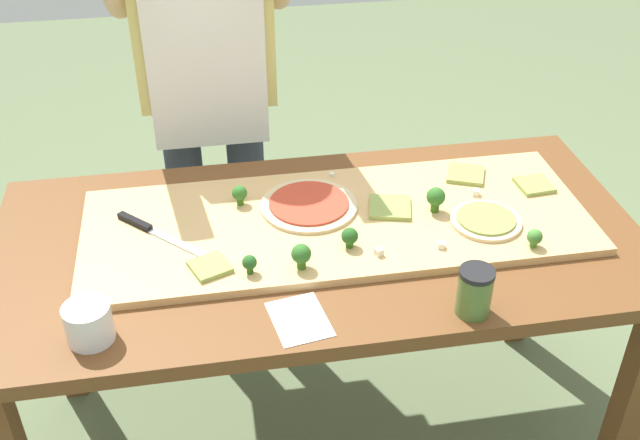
# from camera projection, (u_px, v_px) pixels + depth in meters

# --- Properties ---
(ground_plane) EXTENTS (8.00, 8.00, 0.00)m
(ground_plane) POSITION_uv_depth(u_px,v_px,m) (320.00, 438.00, 2.37)
(ground_plane) COLOR #60704C
(prep_table) EXTENTS (1.65, 0.81, 0.78)m
(prep_table) POSITION_uv_depth(u_px,v_px,m) (320.00, 268.00, 1.99)
(prep_table) COLOR brown
(prep_table) RESTS_ON ground
(cutting_board) EXTENTS (1.30, 0.49, 0.02)m
(cutting_board) POSITION_uv_depth(u_px,v_px,m) (337.00, 222.00, 1.96)
(cutting_board) COLOR tan
(cutting_board) RESTS_ON prep_table
(chefs_knife) EXTENTS (0.22, 0.22, 0.02)m
(chefs_knife) POSITION_uv_depth(u_px,v_px,m) (149.00, 229.00, 1.91)
(chefs_knife) COLOR #B7BABF
(chefs_knife) RESTS_ON cutting_board
(pizza_whole_tomato_red) EXTENTS (0.26, 0.26, 0.02)m
(pizza_whole_tomato_red) POSITION_uv_depth(u_px,v_px,m) (309.00, 205.00, 1.99)
(pizza_whole_tomato_red) COLOR beige
(pizza_whole_tomato_red) RESTS_ON cutting_board
(pizza_whole_pesto_green) EXTENTS (0.18, 0.18, 0.02)m
(pizza_whole_pesto_green) POSITION_uv_depth(u_px,v_px,m) (486.00, 220.00, 1.94)
(pizza_whole_pesto_green) COLOR beige
(pizza_whole_pesto_green) RESTS_ON cutting_board
(pizza_slice_near_left) EXTENTS (0.10, 0.10, 0.01)m
(pizza_slice_near_left) POSITION_uv_depth(u_px,v_px,m) (534.00, 185.00, 2.08)
(pizza_slice_near_left) COLOR #899E4C
(pizza_slice_near_left) RESTS_ON cutting_board
(pizza_slice_far_right) EXTENTS (0.13, 0.13, 0.01)m
(pizza_slice_far_right) POSITION_uv_depth(u_px,v_px,m) (390.00, 207.00, 1.99)
(pizza_slice_far_right) COLOR #899E4C
(pizza_slice_far_right) RESTS_ON cutting_board
(pizza_slice_center) EXTENTS (0.13, 0.13, 0.01)m
(pizza_slice_center) POSITION_uv_depth(u_px,v_px,m) (466.00, 174.00, 2.12)
(pizza_slice_center) COLOR #899E4C
(pizza_slice_center) RESTS_ON cutting_board
(pizza_slice_near_right) EXTENTS (0.11, 0.11, 0.01)m
(pizza_slice_near_right) POSITION_uv_depth(u_px,v_px,m) (210.00, 267.00, 1.78)
(pizza_slice_near_right) COLOR #899E4C
(pizza_slice_near_right) RESTS_ON cutting_board
(broccoli_floret_front_left) EXTENTS (0.03, 0.03, 0.05)m
(broccoli_floret_front_left) POSITION_uv_depth(u_px,v_px,m) (250.00, 263.00, 1.75)
(broccoli_floret_front_left) COLOR #2C5915
(broccoli_floret_front_left) RESTS_ON cutting_board
(broccoli_floret_center_left) EXTENTS (0.04, 0.04, 0.05)m
(broccoli_floret_center_left) POSITION_uv_depth(u_px,v_px,m) (350.00, 237.00, 1.84)
(broccoli_floret_center_left) COLOR #2C5915
(broccoli_floret_center_left) RESTS_ON cutting_board
(broccoli_floret_front_right) EXTENTS (0.05, 0.05, 0.07)m
(broccoli_floret_front_right) POSITION_uv_depth(u_px,v_px,m) (436.00, 198.00, 1.96)
(broccoli_floret_front_right) COLOR #366618
(broccoli_floret_front_right) RESTS_ON cutting_board
(broccoli_floret_back_mid) EXTENTS (0.04, 0.04, 0.05)m
(broccoli_floret_back_mid) POSITION_uv_depth(u_px,v_px,m) (535.00, 237.00, 1.84)
(broccoli_floret_back_mid) COLOR #487A23
(broccoli_floret_back_mid) RESTS_ON cutting_board
(broccoli_floret_back_left) EXTENTS (0.04, 0.04, 0.06)m
(broccoli_floret_back_left) POSITION_uv_depth(u_px,v_px,m) (240.00, 194.00, 1.99)
(broccoli_floret_back_left) COLOR #366618
(broccoli_floret_back_left) RESTS_ON cutting_board
(broccoli_floret_center_right) EXTENTS (0.05, 0.05, 0.06)m
(broccoli_floret_center_right) POSITION_uv_depth(u_px,v_px,m) (301.00, 255.00, 1.76)
(broccoli_floret_center_right) COLOR #366618
(broccoli_floret_center_right) RESTS_ON cutting_board
(cheese_crumble_a) EXTENTS (0.02, 0.02, 0.02)m
(cheese_crumble_a) POSITION_uv_depth(u_px,v_px,m) (379.00, 252.00, 1.82)
(cheese_crumble_a) COLOR silver
(cheese_crumble_a) RESTS_ON cutting_board
(cheese_crumble_b) EXTENTS (0.02, 0.02, 0.01)m
(cheese_crumble_b) POSITION_uv_depth(u_px,v_px,m) (332.00, 175.00, 2.12)
(cheese_crumble_b) COLOR silver
(cheese_crumble_b) RESTS_ON cutting_board
(cheese_crumble_c) EXTENTS (0.02, 0.02, 0.02)m
(cheese_crumble_c) POSITION_uv_depth(u_px,v_px,m) (441.00, 245.00, 1.85)
(cheese_crumble_c) COLOR white
(cheese_crumble_c) RESTS_ON cutting_board
(cheese_crumble_d) EXTENTS (0.02, 0.02, 0.02)m
(cheese_crumble_d) POSITION_uv_depth(u_px,v_px,m) (476.00, 192.00, 2.04)
(cheese_crumble_d) COLOR white
(cheese_crumble_d) RESTS_ON cutting_board
(flour_cup) EXTENTS (0.10, 0.10, 0.09)m
(flour_cup) POSITION_uv_depth(u_px,v_px,m) (89.00, 325.00, 1.60)
(flour_cup) COLOR white
(flour_cup) RESTS_ON prep_table
(sauce_jar) EXTENTS (0.08, 0.08, 0.12)m
(sauce_jar) POSITION_uv_depth(u_px,v_px,m) (475.00, 292.00, 1.66)
(sauce_jar) COLOR #517033
(sauce_jar) RESTS_ON prep_table
(recipe_note) EXTENTS (0.14, 0.17, 0.00)m
(recipe_note) POSITION_uv_depth(u_px,v_px,m) (299.00, 319.00, 1.67)
(recipe_note) COLOR white
(recipe_note) RESTS_ON prep_table
(cook_center) EXTENTS (0.54, 0.39, 1.67)m
(cook_center) POSITION_uv_depth(u_px,v_px,m) (206.00, 68.00, 2.27)
(cook_center) COLOR #333847
(cook_center) RESTS_ON ground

